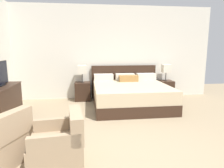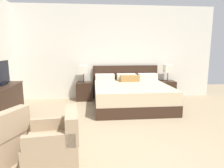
# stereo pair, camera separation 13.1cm
# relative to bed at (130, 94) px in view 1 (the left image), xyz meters

# --- Properties ---
(ground_plane) EXTENTS (11.44, 11.44, 0.00)m
(ground_plane) POSITION_rel_bed_xyz_m (-0.58, -2.78, -0.33)
(ground_plane) COLOR #998466
(wall_back) EXTENTS (6.86, 0.06, 2.90)m
(wall_back) POSITION_rel_bed_xyz_m (-0.58, 1.07, 1.12)
(wall_back) COLOR silver
(wall_back) RESTS_ON ground
(bed) EXTENTS (2.08, 2.10, 1.05)m
(bed) POSITION_rel_bed_xyz_m (0.00, 0.00, 0.00)
(bed) COLOR #332116
(bed) RESTS_ON ground
(nightstand_left) EXTENTS (0.46, 0.43, 0.56)m
(nightstand_left) POSITION_rel_bed_xyz_m (-1.33, 0.76, -0.05)
(nightstand_left) COLOR #332116
(nightstand_left) RESTS_ON ground
(nightstand_right) EXTENTS (0.46, 0.43, 0.56)m
(nightstand_right) POSITION_rel_bed_xyz_m (1.33, 0.76, -0.05)
(nightstand_right) COLOR #332116
(nightstand_right) RESTS_ON ground
(table_lamp_left) EXTENTS (0.25, 0.25, 0.53)m
(table_lamp_left) POSITION_rel_bed_xyz_m (-1.33, 0.76, 0.62)
(table_lamp_left) COLOR #332D28
(table_lamp_left) RESTS_ON nightstand_left
(table_lamp_right) EXTENTS (0.25, 0.25, 0.53)m
(table_lamp_right) POSITION_rel_bed_xyz_m (1.33, 0.76, 0.62)
(table_lamp_right) COLOR #332D28
(table_lamp_right) RESTS_ON nightstand_right
(dresser) EXTENTS (0.56, 1.33, 0.77)m
(dresser) POSITION_rel_bed_xyz_m (-3.11, -0.77, 0.07)
(dresser) COLOR #332116
(dresser) RESTS_ON ground
(armchair_companion) EXTENTS (0.76, 0.75, 0.76)m
(armchair_companion) POSITION_rel_bed_xyz_m (-1.57, -2.75, -0.04)
(armchair_companion) COLOR #9E8466
(armchair_companion) RESTS_ON ground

